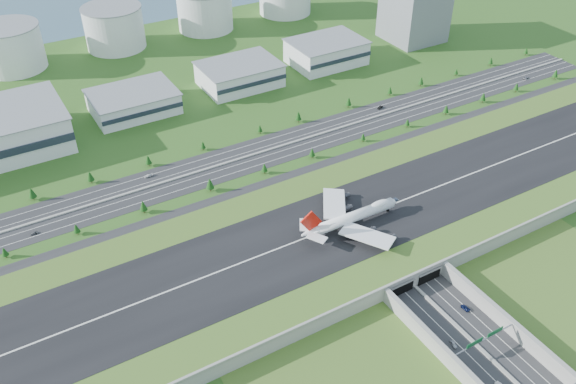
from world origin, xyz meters
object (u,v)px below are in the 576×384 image
fuel_tank_a (11,48)px  car_5 (380,107)px  car_4 (34,233)px  office_tower (415,9)px  car_2 (465,308)px  boeing_747 (352,217)px  car_6 (526,78)px  car_7 (148,176)px  car_0 (454,344)px

fuel_tank_a → car_5: bearing=-43.7°
car_4 → car_5: 248.84m
office_tower → car_2: size_ratio=11.25×
fuel_tank_a → car_2: bearing=-71.1°
car_4 → boeing_747: bearing=-125.4°
fuel_tank_a → car_6: size_ratio=9.31×
car_2 → car_7: (-91.20, 178.99, 0.09)m
car_6 → car_7: car_7 is taller
car_6 → car_0: bearing=113.6°
car_5 → car_7: 175.95m
fuel_tank_a → car_2: size_ratio=10.23×
car_6 → car_4: bearing=77.3°
boeing_747 → car_7: size_ratio=11.88×
boeing_747 → car_4: bearing=149.6°
car_0 → car_4: bearing=144.2°
office_tower → car_4: 370.08m
car_0 → car_2: 23.80m
boeing_747 → fuel_tank_a: bearing=110.7°
car_0 → car_4: size_ratio=1.12×
office_tower → car_4: office_tower is taller
fuel_tank_a → car_2: fuel_tank_a is taller
office_tower → car_7: 295.26m
office_tower → car_0: size_ratio=12.20×
office_tower → fuel_tank_a: size_ratio=1.10×
car_4 → car_5: bearing=-90.0°
car_0 → car_6: size_ratio=0.84×
car_0 → car_2: (19.69, 13.36, -0.09)m
office_tower → car_4: size_ratio=13.72×
boeing_747 → car_4: size_ratio=15.76×
car_5 → car_7: car_5 is taller
car_5 → car_7: bearing=-109.7°
car_6 → car_7: 306.55m
car_4 → car_6: size_ratio=0.75×
fuel_tank_a → car_0: bearing=-74.3°
car_2 → car_4: bearing=-47.7°
fuel_tank_a → car_7: fuel_tank_a is taller
car_6 → car_2: bearing=113.7°
car_0 → car_6: (234.32, 171.45, -0.02)m
car_2 → car_7: bearing=-66.6°
car_7 → car_6: bearing=89.9°
office_tower → car_6: office_tower is taller
office_tower → car_5: size_ratio=11.09×
office_tower → car_5: (-104.21, -91.09, -26.56)m
car_0 → car_2: size_ratio=0.92×
fuel_tank_a → office_tower: bearing=-19.8°
car_0 → car_7: 205.22m
car_7 → car_5: bearing=93.2°
car_7 → fuel_tank_a: bearing=-165.2°
fuel_tank_a → boeing_747: fuel_tank_a is taller
car_0 → boeing_747: bearing=102.0°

